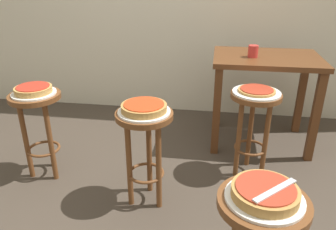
{
  "coord_description": "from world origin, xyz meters",
  "views": [
    {
      "loc": [
        0.38,
        -1.74,
        1.44
      ],
      "look_at": [
        0.09,
        0.16,
        0.58
      ],
      "focal_mm": 35.44,
      "sensor_mm": 36.0,
      "label": 1
    }
  ],
  "objects_px": {
    "stool_middle": "(145,138)",
    "dining_table": "(265,74)",
    "stool_leftside": "(38,117)",
    "pizza_rear": "(257,90)",
    "pizza_foreground": "(265,192)",
    "pizza_server_knife": "(275,190)",
    "serving_plate_leftside": "(34,93)",
    "serving_plate_foreground": "(264,198)",
    "serving_plate_middle": "(144,112)",
    "pizza_leftside": "(33,89)",
    "pizza_middle": "(144,107)",
    "cup_near_edge": "(253,51)",
    "serving_plate_rear": "(256,92)",
    "stool_rear": "(254,116)"
  },
  "relations": [
    {
      "from": "stool_leftside",
      "to": "pizza_leftside",
      "type": "height_order",
      "value": "pizza_leftside"
    },
    {
      "from": "serving_plate_rear",
      "to": "pizza_server_knife",
      "type": "height_order",
      "value": "pizza_server_knife"
    },
    {
      "from": "stool_rear",
      "to": "serving_plate_leftside",
      "type": "bearing_deg",
      "value": -170.75
    },
    {
      "from": "pizza_foreground",
      "to": "stool_rear",
      "type": "distance_m",
      "value": 1.19
    },
    {
      "from": "stool_middle",
      "to": "dining_table",
      "type": "distance_m",
      "value": 1.27
    },
    {
      "from": "pizza_foreground",
      "to": "pizza_leftside",
      "type": "relative_size",
      "value": 1.01
    },
    {
      "from": "pizza_middle",
      "to": "pizza_rear",
      "type": "distance_m",
      "value": 0.82
    },
    {
      "from": "stool_middle",
      "to": "serving_plate_leftside",
      "type": "xyz_separation_m",
      "value": [
        -0.81,
        0.19,
        0.18
      ]
    },
    {
      "from": "pizza_leftside",
      "to": "stool_middle",
      "type": "bearing_deg",
      "value": -13.43
    },
    {
      "from": "serving_plate_leftside",
      "to": "pizza_server_knife",
      "type": "height_order",
      "value": "pizza_server_knife"
    },
    {
      "from": "serving_plate_middle",
      "to": "pizza_middle",
      "type": "height_order",
      "value": "pizza_middle"
    },
    {
      "from": "serving_plate_middle",
      "to": "dining_table",
      "type": "xyz_separation_m",
      "value": [
        0.81,
        0.96,
        -0.02
      ]
    },
    {
      "from": "serving_plate_rear",
      "to": "cup_near_edge",
      "type": "relative_size",
      "value": 3.5
    },
    {
      "from": "serving_plate_leftside",
      "to": "cup_near_edge",
      "type": "relative_size",
      "value": 3.16
    },
    {
      "from": "pizza_middle",
      "to": "cup_near_edge",
      "type": "xyz_separation_m",
      "value": [
        0.69,
        0.91,
        0.15
      ]
    },
    {
      "from": "pizza_leftside",
      "to": "dining_table",
      "type": "xyz_separation_m",
      "value": [
        1.63,
        0.77,
        -0.05
      ]
    },
    {
      "from": "pizza_middle",
      "to": "pizza_server_knife",
      "type": "xyz_separation_m",
      "value": [
        0.65,
        -0.75,
        0.03
      ]
    },
    {
      "from": "stool_leftside",
      "to": "serving_plate_foreground",
      "type": "bearing_deg",
      "value": -32.68
    },
    {
      "from": "pizza_foreground",
      "to": "stool_middle",
      "type": "height_order",
      "value": "pizza_foreground"
    },
    {
      "from": "serving_plate_foreground",
      "to": "serving_plate_rear",
      "type": "bearing_deg",
      "value": 86.31
    },
    {
      "from": "stool_rear",
      "to": "serving_plate_rear",
      "type": "bearing_deg",
      "value": -90.0
    },
    {
      "from": "serving_plate_middle",
      "to": "serving_plate_rear",
      "type": "xyz_separation_m",
      "value": [
        0.69,
        0.44,
        0.0
      ]
    },
    {
      "from": "serving_plate_middle",
      "to": "pizza_server_knife",
      "type": "bearing_deg",
      "value": -48.92
    },
    {
      "from": "stool_middle",
      "to": "cup_near_edge",
      "type": "height_order",
      "value": "cup_near_edge"
    },
    {
      "from": "stool_leftside",
      "to": "dining_table",
      "type": "relative_size",
      "value": 0.75
    },
    {
      "from": "pizza_leftside",
      "to": "stool_rear",
      "type": "relative_size",
      "value": 0.39
    },
    {
      "from": "serving_plate_middle",
      "to": "pizza_rear",
      "type": "distance_m",
      "value": 0.82
    },
    {
      "from": "pizza_server_knife",
      "to": "serving_plate_leftside",
      "type": "bearing_deg",
      "value": 103.21
    },
    {
      "from": "dining_table",
      "to": "pizza_foreground",
      "type": "bearing_deg",
      "value": -96.53
    },
    {
      "from": "serving_plate_middle",
      "to": "pizza_rear",
      "type": "xyz_separation_m",
      "value": [
        0.69,
        0.44,
        0.02
      ]
    },
    {
      "from": "stool_middle",
      "to": "serving_plate_middle",
      "type": "relative_size",
      "value": 2.03
    },
    {
      "from": "stool_middle",
      "to": "serving_plate_rear",
      "type": "bearing_deg",
      "value": 32.34
    },
    {
      "from": "stool_leftside",
      "to": "dining_table",
      "type": "height_order",
      "value": "dining_table"
    },
    {
      "from": "dining_table",
      "to": "stool_rear",
      "type": "bearing_deg",
      "value": -102.74
    },
    {
      "from": "pizza_leftside",
      "to": "stool_rear",
      "type": "bearing_deg",
      "value": 9.25
    },
    {
      "from": "serving_plate_leftside",
      "to": "cup_near_edge",
      "type": "xyz_separation_m",
      "value": [
        1.5,
        0.71,
        0.18
      ]
    },
    {
      "from": "pizza_rear",
      "to": "pizza_foreground",
      "type": "bearing_deg",
      "value": -93.69
    },
    {
      "from": "serving_plate_foreground",
      "to": "serving_plate_leftside",
      "type": "height_order",
      "value": "same"
    },
    {
      "from": "serving_plate_foreground",
      "to": "serving_plate_leftside",
      "type": "distance_m",
      "value": 1.7
    },
    {
      "from": "pizza_foreground",
      "to": "cup_near_edge",
      "type": "bearing_deg",
      "value": 87.51
    },
    {
      "from": "serving_plate_middle",
      "to": "pizza_leftside",
      "type": "bearing_deg",
      "value": 166.57
    },
    {
      "from": "serving_plate_foreground",
      "to": "cup_near_edge",
      "type": "bearing_deg",
      "value": 87.51
    },
    {
      "from": "pizza_foreground",
      "to": "stool_middle",
      "type": "xyz_separation_m",
      "value": [
        -0.62,
        0.73,
        -0.21
      ]
    },
    {
      "from": "serving_plate_rear",
      "to": "pizza_server_knife",
      "type": "xyz_separation_m",
      "value": [
        -0.05,
        -1.19,
        0.06
      ]
    },
    {
      "from": "serving_plate_leftside",
      "to": "stool_leftside",
      "type": "bearing_deg",
      "value": 165.96
    },
    {
      "from": "stool_rear",
      "to": "cup_near_edge",
      "type": "bearing_deg",
      "value": 90.51
    },
    {
      "from": "pizza_foreground",
      "to": "dining_table",
      "type": "bearing_deg",
      "value": 83.47
    },
    {
      "from": "serving_plate_foreground",
      "to": "pizza_server_knife",
      "type": "height_order",
      "value": "pizza_server_knife"
    },
    {
      "from": "stool_middle",
      "to": "pizza_middle",
      "type": "xyz_separation_m",
      "value": [
        0.0,
        0.0,
        0.21
      ]
    },
    {
      "from": "serving_plate_foreground",
      "to": "stool_rear",
      "type": "height_order",
      "value": "serving_plate_foreground"
    }
  ]
}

